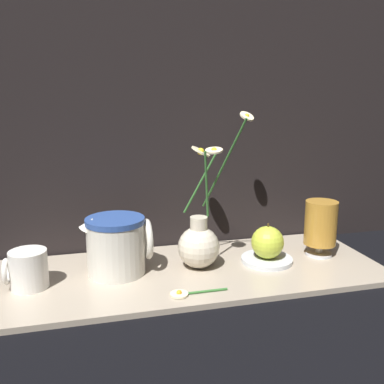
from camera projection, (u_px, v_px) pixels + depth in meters
The scene contains 10 objects.
ground_plane at pixel (189, 275), 0.96m from camera, with size 6.00×6.00×0.00m, color black.
shelf at pixel (189, 272), 0.96m from camera, with size 0.87×0.33×0.01m.
backdrop_wall at pixel (170, 27), 1.01m from camera, with size 1.37×0.02×1.10m.
vase_with_flowers at pixel (199, 242), 0.96m from camera, with size 0.20×0.14×0.34m.
yellow_mug at pixel (27, 269), 0.86m from camera, with size 0.08×0.07×0.08m.
ceramic_pitcher at pixel (117, 243), 0.92m from camera, with size 0.15×0.13×0.14m.
tea_glass at pixel (321, 224), 1.03m from camera, with size 0.08×0.08×0.13m.
saucer_plate at pixel (266, 259), 1.00m from camera, with size 0.12×0.12×0.01m.
orange_fruit at pixel (267, 242), 0.99m from camera, with size 0.08×0.08×0.08m.
loose_daisy at pixel (186, 293), 0.83m from camera, with size 0.12×0.04×0.01m.
Camera 1 is at (-0.21, -0.87, 0.39)m, focal length 40.00 mm.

